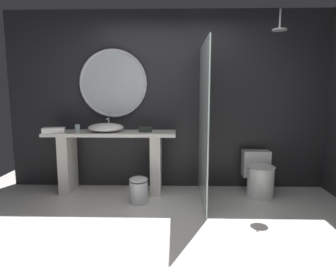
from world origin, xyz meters
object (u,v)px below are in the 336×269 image
vessel_sink (106,127)px  tumbler_cup (77,128)px  folded_hand_towel (54,130)px  waste_bin (139,190)px  toilet (259,175)px  tissue_box (145,129)px  round_wall_mirror (113,83)px  rain_shower_head (280,28)px

vessel_sink → tumbler_cup: 0.40m
folded_hand_towel → vessel_sink: bearing=11.0°
waste_bin → toilet: bearing=12.5°
folded_hand_towel → tissue_box: bearing=5.6°
round_wall_mirror → folded_hand_towel: (-0.76, -0.38, -0.64)m
rain_shower_head → waste_bin: size_ratio=0.78×
waste_bin → rain_shower_head: bearing=10.9°
tumbler_cup → folded_hand_towel: size_ratio=0.37×
vessel_sink → tumbler_cup: (-0.39, -0.04, -0.01)m
vessel_sink → tissue_box: (0.56, -0.01, -0.02)m
toilet → waste_bin: toilet is taller
tumbler_cup → rain_shower_head: rain_shower_head is taller
round_wall_mirror → rain_shower_head: size_ratio=3.62×
toilet → folded_hand_towel: 2.92m
rain_shower_head → waste_bin: rain_shower_head is taller
tumbler_cup → toilet: tumbler_cup is taller
vessel_sink → waste_bin: bearing=-39.8°
tissue_box → tumbler_cup: bearing=-178.5°
waste_bin → folded_hand_towel: bearing=166.5°
tissue_box → toilet: (1.60, -0.04, -0.64)m
toilet → tissue_box: bearing=178.5°
tumbler_cup → rain_shower_head: (2.72, -0.03, 1.33)m
tumbler_cup → rain_shower_head: bearing=-0.6°
waste_bin → folded_hand_towel: size_ratio=1.22×
vessel_sink → tissue_box: bearing=-1.3°
toilet → folded_hand_towel: folded_hand_towel is taller
tissue_box → rain_shower_head: bearing=-1.8°
tissue_box → toilet: size_ratio=0.30×
round_wall_mirror → tissue_box: bearing=-27.9°
tissue_box → waste_bin: size_ratio=0.51×
round_wall_mirror → folded_hand_towel: bearing=-153.1°
round_wall_mirror → rain_shower_head: (2.26, -0.32, 0.70)m
tumbler_cup → toilet: 2.63m
round_wall_mirror → waste_bin: 1.60m
tissue_box → folded_hand_towel: 1.26m
tumbler_cup → vessel_sink: bearing=5.4°
rain_shower_head → vessel_sink: bearing=178.3°
tissue_box → folded_hand_towel: bearing=-174.4°
round_wall_mirror → waste_bin: bearing=-56.9°
vessel_sink → folded_hand_towel: 0.70m
waste_bin → folded_hand_towel: folded_hand_towel is taller
vessel_sink → tissue_box: 0.56m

